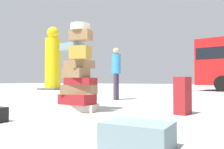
% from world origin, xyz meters
% --- Properties ---
extents(ground_plane, '(80.00, 80.00, 0.00)m').
position_xyz_m(ground_plane, '(0.00, 0.00, 0.00)').
color(ground_plane, '#9E9E99').
extents(suitcase_tower, '(0.98, 0.78, 1.81)m').
position_xyz_m(suitcase_tower, '(-0.02, -0.15, 0.73)').
color(suitcase_tower, beige).
rests_on(suitcase_tower, ground).
extents(suitcase_cream_foreground_near, '(0.76, 0.59, 0.21)m').
position_xyz_m(suitcase_cream_foreground_near, '(1.44, 1.76, 0.10)').
color(suitcase_cream_foreground_near, beige).
rests_on(suitcase_cream_foreground_near, ground).
extents(suitcase_maroon_foreground_far, '(0.30, 0.38, 0.70)m').
position_xyz_m(suitcase_maroon_foreground_far, '(1.98, 0.31, 0.35)').
color(suitcase_maroon_foreground_far, maroon).
rests_on(suitcase_maroon_foreground_far, ground).
extents(suitcase_slate_right_side, '(0.65, 0.47, 0.24)m').
position_xyz_m(suitcase_slate_right_side, '(1.91, -2.09, 0.12)').
color(suitcase_slate_right_side, gray).
rests_on(suitcase_slate_right_side, ground).
extents(person_bearded_onlooker, '(0.30, 0.34, 1.70)m').
position_xyz_m(person_bearded_onlooker, '(-0.45, 2.76, 1.02)').
color(person_bearded_onlooker, '#3F334C').
rests_on(person_bearded_onlooker, ground).
extents(yellow_dummy_statue, '(1.50, 1.50, 4.39)m').
position_xyz_m(yellow_dummy_statue, '(-7.92, 8.70, 1.96)').
color(yellow_dummy_statue, yellow).
rests_on(yellow_dummy_statue, ground).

